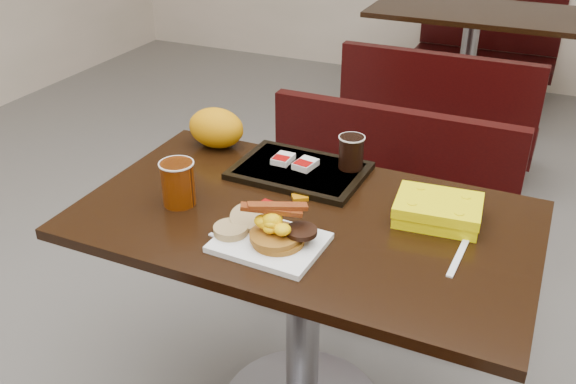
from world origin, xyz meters
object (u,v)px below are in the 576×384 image
at_px(bench_far_n, 484,44).
at_px(clamshell, 438,210).
at_px(platter, 270,243).
at_px(tray, 300,171).
at_px(hashbrown_sleeve_left, 283,159).
at_px(hashbrown_sleeve_right, 306,164).
at_px(table_near, 303,324).
at_px(bench_far_s, 442,110).
at_px(coffee_cup_near, 178,183).
at_px(coffee_cup_far, 351,152).
at_px(table_far, 466,70).
at_px(fork, 224,239).
at_px(paper_bag, 216,128).
at_px(bench_near_n, 374,216).
at_px(knife, 459,255).
at_px(pancake_stack, 278,238).

xyz_separation_m(bench_far_n, clamshell, (0.33, -3.18, 0.42)).
bearing_deg(platter, tray, 105.13).
xyz_separation_m(hashbrown_sleeve_left, hashbrown_sleeve_right, (0.08, -0.01, 0.00)).
distance_m(platter, tray, 0.39).
bearing_deg(table_near, bench_far_s, 90.00).
relative_size(coffee_cup_near, clamshell, 0.57).
distance_m(table_near, coffee_cup_near, 0.56).
bearing_deg(coffee_cup_far, table_far, 90.73).
bearing_deg(hashbrown_sleeve_left, fork, -84.19).
height_order(table_near, tray, tray).
height_order(bench_far_n, paper_bag, paper_bag).
bearing_deg(bench_near_n, bench_far_n, 90.00).
bearing_deg(paper_bag, fork, -58.26).
bearing_deg(knife, table_far, -168.52).
distance_m(pancake_stack, hashbrown_sleeve_left, 0.43).
bearing_deg(table_near, tray, 116.46).
bearing_deg(clamshell, hashbrown_sleeve_left, 161.59).
distance_m(table_far, coffee_cup_far, 2.36).
bearing_deg(paper_bag, pancake_stack, -46.26).
height_order(bench_near_n, fork, fork).
bearing_deg(bench_far_n, fork, -92.21).
relative_size(tray, clamshell, 1.75).
bearing_deg(paper_bag, clamshell, -12.19).
bearing_deg(bench_far_s, bench_far_n, 90.00).
height_order(bench_far_s, platter, platter).
distance_m(tray, coffee_cup_far, 0.16).
xyz_separation_m(tray, clamshell, (0.43, -0.10, 0.02)).
distance_m(platter, fork, 0.12).
relative_size(coffee_cup_near, paper_bag, 0.67).
bearing_deg(hashbrown_sleeve_left, clamshell, -11.75).
height_order(fork, paper_bag, paper_bag).
relative_size(bench_far_s, hashbrown_sleeve_left, 14.12).
relative_size(bench_far_n, coffee_cup_near, 8.05).
height_order(fork, coffee_cup_far, coffee_cup_far).
xyz_separation_m(platter, paper_bag, (-0.41, 0.45, 0.06)).
bearing_deg(knife, tray, -111.94).
height_order(table_near, paper_bag, paper_bag).
bearing_deg(fork, hashbrown_sleeve_left, 103.55).
bearing_deg(bench_near_n, tray, -102.43).
relative_size(fork, clamshell, 0.59).
xyz_separation_m(bench_far_s, tray, (-0.11, -1.69, 0.40)).
bearing_deg(table_near, coffee_cup_far, 84.01).
bearing_deg(paper_bag, table_near, -33.33).
bearing_deg(bench_near_n, coffee_cup_near, -113.09).
relative_size(table_far, paper_bag, 6.49).
relative_size(platter, hashbrown_sleeve_left, 3.63).
bearing_deg(paper_bag, bench_far_s, 75.15).
bearing_deg(bench_near_n, platter, -91.45).
bearing_deg(hashbrown_sleeve_right, knife, -16.43).
bearing_deg(coffee_cup_near, fork, -28.56).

